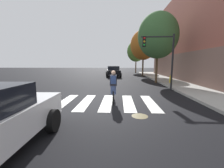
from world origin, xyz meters
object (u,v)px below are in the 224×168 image
at_px(street_tree_mid, 143,45).
at_px(street_tree_near, 158,36).
at_px(sedan_mid, 113,71).
at_px(sedan_far, 112,69).
at_px(street_tree_far, 136,51).
at_px(fire_hydrant, 171,79).
at_px(manhole_cover, 140,116).
at_px(cyclist, 113,87).
at_px(traffic_light_near, 162,52).

bearing_deg(street_tree_mid, street_tree_near, -89.60).
height_order(street_tree_near, street_tree_mid, street_tree_mid).
height_order(sedan_mid, sedan_far, sedan_mid).
height_order(sedan_mid, street_tree_far, street_tree_far).
height_order(street_tree_near, street_tree_far, street_tree_near).
height_order(fire_hydrant, street_tree_near, street_tree_near).
distance_m(manhole_cover, sedan_mid, 17.01).
xyz_separation_m(sedan_far, street_tree_mid, (5.22, -6.82, 4.16)).
bearing_deg(fire_hydrant, sedan_mid, 126.39).
height_order(manhole_cover, street_tree_near, street_tree_near).
relative_size(cyclist, street_tree_mid, 0.23).
xyz_separation_m(sedan_far, street_tree_near, (5.28, -15.14, 4.06)).
relative_size(sedan_mid, street_tree_near, 0.69).
height_order(manhole_cover, cyclist, cyclist).
xyz_separation_m(traffic_light_near, street_tree_mid, (0.69, 12.54, 2.09)).
bearing_deg(street_tree_near, cyclist, -118.02).
bearing_deg(street_tree_far, manhole_cover, -96.21).
height_order(manhole_cover, street_tree_far, street_tree_far).
distance_m(traffic_light_near, street_tree_near, 4.71).
xyz_separation_m(cyclist, fire_hydrant, (5.36, 6.85, -0.31)).
relative_size(manhole_cover, sedan_mid, 0.13).
xyz_separation_m(manhole_cover, fire_hydrant, (4.25, 8.81, 0.53)).
relative_size(sedan_mid, traffic_light_near, 1.17).
xyz_separation_m(cyclist, street_tree_mid, (4.17, 16.27, 4.10)).
bearing_deg(sedan_mid, fire_hydrant, -53.61).
relative_size(manhole_cover, street_tree_mid, 0.09).
bearing_deg(cyclist, fire_hydrant, 51.93).
distance_m(traffic_light_near, street_tree_far, 20.44).
xyz_separation_m(traffic_light_near, street_tree_far, (0.47, 20.36, 1.76)).
relative_size(manhole_cover, fire_hydrant, 0.82).
height_order(cyclist, street_tree_near, street_tree_near).
distance_m(sedan_mid, fire_hydrant, 10.05).
relative_size(manhole_cover, cyclist, 0.37).
bearing_deg(cyclist, street_tree_far, 80.69).
xyz_separation_m(traffic_light_near, street_tree_near, (0.75, 4.21, 1.98)).
height_order(sedan_mid, traffic_light_near, traffic_light_near).
bearing_deg(street_tree_near, sedan_mid, 124.59).
bearing_deg(street_tree_mid, fire_hydrant, -82.76).
xyz_separation_m(street_tree_near, street_tree_far, (-0.28, 16.15, -0.23)).
distance_m(manhole_cover, traffic_light_near, 6.79).
bearing_deg(manhole_cover, sedan_mid, 95.78).
distance_m(sedan_far, fire_hydrant, 17.46).
distance_m(sedan_far, street_tree_near, 16.54).
xyz_separation_m(cyclist, traffic_light_near, (3.48, 3.73, 2.02)).
distance_m(sedan_far, street_tree_mid, 9.54).
xyz_separation_m(manhole_cover, sedan_mid, (-1.71, 16.90, 0.84)).
relative_size(sedan_far, cyclist, 2.61).
height_order(traffic_light_near, fire_hydrant, traffic_light_near).
bearing_deg(street_tree_near, manhole_cover, -107.44).
bearing_deg(sedan_mid, manhole_cover, -84.22).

